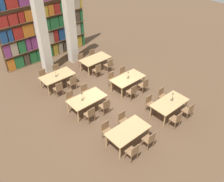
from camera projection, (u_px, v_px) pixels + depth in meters
The scene contains 38 objects.
ground_plane at pixel (109, 99), 13.33m from camera, with size 40.00×40.00×0.00m, color brown.
bookshelf_bank at pixel (44, 19), 15.48m from camera, with size 5.91×0.35×5.50m.
pillar_left at pixel (41, 24), 13.87m from camera, with size 0.52×0.52×6.00m.
pillar_center at pixel (69, 16), 14.89m from camera, with size 0.52×0.52×6.00m.
reading_table_0 at pixel (128, 131), 10.47m from camera, with size 1.85×1.00×0.73m.
chair_0 at pixel (133, 152), 9.84m from camera, with size 0.42×0.40×0.86m.
chair_1 at pixel (107, 130), 10.79m from camera, with size 0.42×0.40×0.86m.
chair_2 at pixel (149, 139), 10.36m from camera, with size 0.42×0.40×0.86m.
chair_3 at pixel (123, 120), 11.31m from camera, with size 0.42×0.40×0.86m.
reading_table_1 at pixel (170, 104), 11.96m from camera, with size 1.85×1.00×0.73m.
chair_4 at pixel (176, 119), 11.34m from camera, with size 0.42×0.40×0.86m.
chair_5 at pixel (150, 103), 12.29m from camera, with size 0.42×0.40×0.86m.
chair_6 at pixel (188, 110), 11.84m from camera, with size 0.42×0.40×0.86m.
chair_7 at pixel (162, 95), 12.79m from camera, with size 0.42×0.40×0.86m.
desk_lamp_0 at pixel (173, 95), 11.86m from camera, with size 0.14×0.14×0.46m.
reading_table_2 at pixel (87, 99), 12.22m from camera, with size 1.85×1.00×0.73m.
chair_8 at pixel (90, 114), 11.63m from camera, with size 0.42×0.40×0.86m.
chair_9 at pixel (71, 98), 12.58m from camera, with size 0.42×0.40×0.86m.
chair_10 at pixel (105, 106), 12.11m from camera, with size 0.42×0.40×0.86m.
chair_11 at pixel (86, 91), 13.06m from camera, with size 0.42×0.40×0.86m.
desk_lamp_1 at pixel (82, 95), 11.89m from camera, with size 0.14×0.14×0.45m.
reading_table_3 at pixel (128, 79), 13.67m from camera, with size 1.85×1.00×0.73m.
chair_12 at pixel (132, 91), 13.07m from camera, with size 0.42×0.40×0.86m.
chair_13 at pixel (112, 79), 14.01m from camera, with size 0.42×0.40×0.86m.
chair_14 at pixel (144, 85), 13.54m from camera, with size 0.42×0.40×0.86m.
chair_15 at pixel (124, 73), 14.49m from camera, with size 0.42×0.40×0.86m.
desk_lamp_2 at pixel (128, 74), 13.45m from camera, with size 0.14×0.14×0.42m.
reading_table_4 at pixel (57, 77), 13.88m from camera, with size 1.85×1.00×0.73m.
chair_16 at pixel (58, 88), 13.28m from camera, with size 0.42×0.40×0.86m.
chair_17 at pixel (44, 76), 14.23m from camera, with size 0.42×0.40×0.86m.
chair_18 at pixel (72, 82), 13.75m from camera, with size 0.42×0.40×0.86m.
chair_19 at pixel (57, 71), 14.70m from camera, with size 0.42×0.40×0.86m.
desk_lamp_3 at pixel (55, 71), 13.58m from camera, with size 0.14×0.14×0.47m.
reading_table_5 at pixel (95, 60), 15.43m from camera, with size 1.85×1.00×0.73m.
chair_20 at pixel (97, 70), 14.81m from camera, with size 0.42×0.40×0.86m.
chair_21 at pixel (82, 60), 15.76m from camera, with size 0.42×0.40×0.86m.
chair_22 at pixel (109, 65), 15.29m from camera, with size 0.42×0.40×0.86m.
chair_23 at pixel (93, 56), 16.24m from camera, with size 0.42×0.40×0.86m.
Camera 1 is at (-6.80, -8.01, 8.22)m, focal length 40.00 mm.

